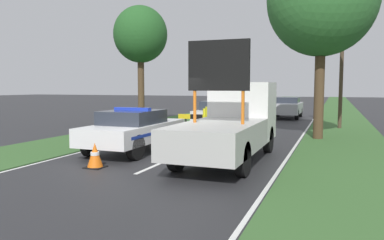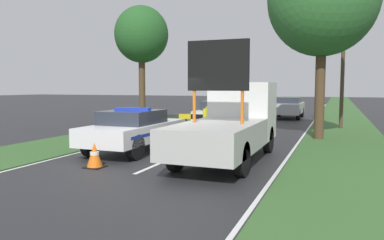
# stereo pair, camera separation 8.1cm
# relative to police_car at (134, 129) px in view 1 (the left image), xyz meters

# --- Properties ---
(ground_plane) EXTENTS (160.00, 160.00, 0.00)m
(ground_plane) POSITION_rel_police_car_xyz_m (1.75, -1.45, -0.78)
(ground_plane) COLOR #28282B
(lane_markings) EXTENTS (6.91, 56.27, 0.01)m
(lane_markings) POSITION_rel_police_car_xyz_m (1.75, 11.69, -0.78)
(lane_markings) COLOR silver
(lane_markings) RESTS_ON ground
(grass_verge_left) EXTENTS (3.34, 120.00, 0.03)m
(grass_verge_left) POSITION_rel_police_car_xyz_m (-3.42, 18.55, -0.76)
(grass_verge_left) COLOR #38602D
(grass_verge_left) RESTS_ON ground
(grass_verge_right) EXTENTS (3.34, 120.00, 0.03)m
(grass_verge_right) POSITION_rel_police_car_xyz_m (6.93, 18.55, -0.76)
(grass_verge_right) COLOR #38602D
(grass_verge_right) RESTS_ON ground
(police_car) EXTENTS (1.91, 4.65, 1.54)m
(police_car) POSITION_rel_police_car_xyz_m (0.00, 0.00, 0.00)
(police_car) COLOR white
(police_car) RESTS_ON ground
(work_truck) EXTENTS (2.04, 5.93, 3.52)m
(work_truck) POSITION_rel_police_car_xyz_m (3.50, -0.01, 0.37)
(work_truck) COLOR white
(work_truck) RESTS_ON ground
(road_barrier) EXTENTS (3.41, 0.08, 1.05)m
(road_barrier) POSITION_rel_police_car_xyz_m (1.74, 3.88, 0.10)
(road_barrier) COLOR black
(road_barrier) RESTS_ON ground
(police_officer) EXTENTS (0.59, 0.37, 1.63)m
(police_officer) POSITION_rel_police_car_xyz_m (1.65, 3.37, 0.19)
(police_officer) COLOR #191E38
(police_officer) RESTS_ON ground
(pedestrian_civilian) EXTENTS (0.62, 0.39, 1.73)m
(pedestrian_civilian) POSITION_rel_police_car_xyz_m (2.51, 3.20, 0.24)
(pedestrian_civilian) COLOR brown
(pedestrian_civilian) RESTS_ON ground
(traffic_cone_near_police) EXTENTS (0.51, 0.51, 0.70)m
(traffic_cone_near_police) POSITION_rel_police_car_xyz_m (0.31, -2.75, -0.43)
(traffic_cone_near_police) COLOR black
(traffic_cone_near_police) RESTS_ON ground
(traffic_cone_centre_front) EXTENTS (0.35, 0.35, 0.48)m
(traffic_cone_centre_front) POSITION_rel_police_car_xyz_m (-0.22, 4.69, -0.54)
(traffic_cone_centre_front) COLOR black
(traffic_cone_centre_front) RESTS_ON ground
(queued_car_van_white) EXTENTS (1.89, 4.69, 1.42)m
(queued_car_van_white) POSITION_rel_police_car_xyz_m (0.00, 10.09, -0.03)
(queued_car_van_white) COLOR silver
(queued_car_van_white) RESTS_ON ground
(queued_car_sedan_silver) EXTENTS (1.92, 4.52, 1.52)m
(queued_car_sedan_silver) POSITION_rel_police_car_xyz_m (3.26, 16.33, 0.03)
(queued_car_sedan_silver) COLOR #B2B2B7
(queued_car_sedan_silver) RESTS_ON ground
(roadside_tree_near_left) EXTENTS (3.08, 3.08, 6.87)m
(roadside_tree_near_left) POSITION_rel_police_car_xyz_m (-4.03, 7.88, 4.42)
(roadside_tree_near_left) COLOR #4C3823
(roadside_tree_near_left) RESTS_ON ground
(roadside_tree_near_right) EXTENTS (4.55, 4.55, 8.31)m
(roadside_tree_near_right) POSITION_rel_police_car_xyz_m (5.86, 5.52, 5.11)
(roadside_tree_near_right) COLOR #4C3823
(roadside_tree_near_right) RESTS_ON ground
(utility_pole) EXTENTS (1.20, 0.20, 8.28)m
(utility_pole) POSITION_rel_police_car_xyz_m (6.78, 10.30, 3.48)
(utility_pole) COLOR #473828
(utility_pole) RESTS_ON ground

